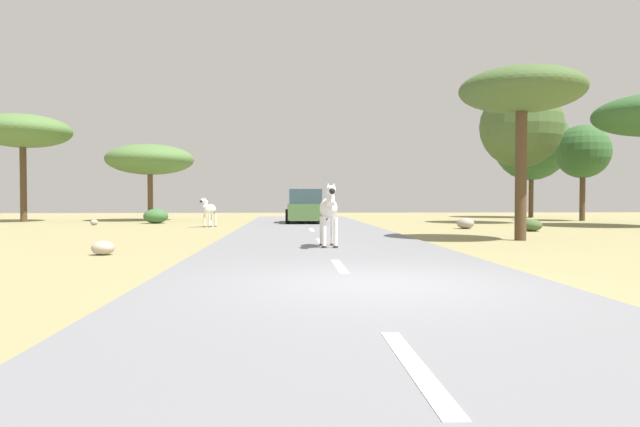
{
  "coord_description": "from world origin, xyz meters",
  "views": [
    {
      "loc": [
        -1.32,
        -7.91,
        1.25
      ],
      "look_at": [
        -0.11,
        13.59,
        0.71
      ],
      "focal_mm": 31.13,
      "sensor_mm": 36.0,
      "label": 1
    }
  ],
  "objects_px": {
    "tree_6": "(23,132)",
    "rock_1": "(103,248)",
    "tree_7": "(522,92)",
    "rock_0": "(465,223)",
    "car_0": "(305,207)",
    "bush_0": "(156,216)",
    "tree_3": "(532,143)",
    "rock_2": "(94,222)",
    "tree_5": "(521,127)",
    "tree_4": "(583,152)",
    "bush_1": "(532,225)",
    "zebra_0": "(329,209)",
    "zebra_2": "(209,209)",
    "tree_2": "(150,160)"
  },
  "relations": [
    {
      "from": "car_0",
      "to": "tree_7",
      "type": "relative_size",
      "value": 0.83
    },
    {
      "from": "rock_2",
      "to": "rock_1",
      "type": "bearing_deg",
      "value": -70.38
    },
    {
      "from": "zebra_2",
      "to": "tree_4",
      "type": "bearing_deg",
      "value": -144.13
    },
    {
      "from": "bush_0",
      "to": "rock_2",
      "type": "relative_size",
      "value": 3.48
    },
    {
      "from": "bush_0",
      "to": "bush_1",
      "type": "height_order",
      "value": "bush_0"
    },
    {
      "from": "tree_2",
      "to": "tree_7",
      "type": "distance_m",
      "value": 22.91
    },
    {
      "from": "tree_7",
      "to": "tree_6",
      "type": "bearing_deg",
      "value": 144.96
    },
    {
      "from": "tree_6",
      "to": "tree_4",
      "type": "bearing_deg",
      "value": -0.52
    },
    {
      "from": "bush_0",
      "to": "bush_1",
      "type": "distance_m",
      "value": 18.52
    },
    {
      "from": "bush_0",
      "to": "rock_1",
      "type": "distance_m",
      "value": 17.09
    },
    {
      "from": "tree_4",
      "to": "rock_2",
      "type": "distance_m",
      "value": 27.41
    },
    {
      "from": "bush_0",
      "to": "rock_0",
      "type": "distance_m",
      "value": 15.84
    },
    {
      "from": "zebra_2",
      "to": "tree_3",
      "type": "bearing_deg",
      "value": -129.79
    },
    {
      "from": "car_0",
      "to": "tree_3",
      "type": "distance_m",
      "value": 18.86
    },
    {
      "from": "tree_2",
      "to": "rock_2",
      "type": "relative_size",
      "value": 14.01
    },
    {
      "from": "car_0",
      "to": "bush_0",
      "type": "relative_size",
      "value": 3.42
    },
    {
      "from": "bush_0",
      "to": "bush_1",
      "type": "bearing_deg",
      "value": -26.46
    },
    {
      "from": "tree_4",
      "to": "rock_2",
      "type": "relative_size",
      "value": 15.44
    },
    {
      "from": "tree_3",
      "to": "rock_1",
      "type": "distance_m",
      "value": 33.13
    },
    {
      "from": "bush_1",
      "to": "rock_1",
      "type": "height_order",
      "value": "bush_1"
    },
    {
      "from": "tree_7",
      "to": "bush_0",
      "type": "distance_m",
      "value": 19.62
    },
    {
      "from": "tree_6",
      "to": "tree_7",
      "type": "distance_m",
      "value": 26.86
    },
    {
      "from": "tree_3",
      "to": "rock_2",
      "type": "distance_m",
      "value": 28.73
    },
    {
      "from": "car_0",
      "to": "rock_2",
      "type": "bearing_deg",
      "value": -174.46
    },
    {
      "from": "tree_7",
      "to": "rock_0",
      "type": "xyz_separation_m",
      "value": [
        0.5,
        6.84,
        -4.3
      ]
    },
    {
      "from": "tree_3",
      "to": "tree_5",
      "type": "xyz_separation_m",
      "value": [
        -4.64,
        -9.09,
        -0.1
      ]
    },
    {
      "from": "zebra_2",
      "to": "rock_1",
      "type": "distance_m",
      "value": 12.8
    },
    {
      "from": "tree_6",
      "to": "rock_1",
      "type": "height_order",
      "value": "tree_6"
    },
    {
      "from": "tree_2",
      "to": "tree_4",
      "type": "height_order",
      "value": "tree_4"
    },
    {
      "from": "zebra_0",
      "to": "tree_6",
      "type": "distance_m",
      "value": 24.38
    },
    {
      "from": "tree_4",
      "to": "tree_6",
      "type": "bearing_deg",
      "value": 179.48
    },
    {
      "from": "bush_1",
      "to": "bush_0",
      "type": "bearing_deg",
      "value": 153.54
    },
    {
      "from": "tree_2",
      "to": "rock_1",
      "type": "bearing_deg",
      "value": -78.97
    },
    {
      "from": "tree_3",
      "to": "tree_4",
      "type": "xyz_separation_m",
      "value": [
        0.38,
        -6.07,
        -1.12
      ]
    },
    {
      "from": "tree_6",
      "to": "rock_2",
      "type": "bearing_deg",
      "value": -38.3
    },
    {
      "from": "tree_2",
      "to": "tree_7",
      "type": "xyz_separation_m",
      "value": [
        15.35,
        -16.98,
        0.91
      ]
    },
    {
      "from": "tree_4",
      "to": "tree_5",
      "type": "xyz_separation_m",
      "value": [
        -5.02,
        -3.02,
        1.02
      ]
    },
    {
      "from": "tree_4",
      "to": "bush_1",
      "type": "bearing_deg",
      "value": -126.56
    },
    {
      "from": "car_0",
      "to": "zebra_0",
      "type": "bearing_deg",
      "value": -89.79
    },
    {
      "from": "tree_5",
      "to": "bush_1",
      "type": "relative_size",
      "value": 9.0
    },
    {
      "from": "tree_2",
      "to": "zebra_0",
      "type": "bearing_deg",
      "value": -64.69
    },
    {
      "from": "zebra_2",
      "to": "tree_4",
      "type": "relative_size",
      "value": 0.24
    },
    {
      "from": "zebra_0",
      "to": "bush_0",
      "type": "bearing_deg",
      "value": -63.7
    },
    {
      "from": "rock_2",
      "to": "zebra_2",
      "type": "bearing_deg",
      "value": -21.17
    },
    {
      "from": "zebra_2",
      "to": "rock_2",
      "type": "height_order",
      "value": "zebra_2"
    },
    {
      "from": "zebra_0",
      "to": "tree_5",
      "type": "height_order",
      "value": "tree_5"
    },
    {
      "from": "bush_0",
      "to": "zebra_2",
      "type": "bearing_deg",
      "value": -50.44
    },
    {
      "from": "tree_2",
      "to": "tree_6",
      "type": "relative_size",
      "value": 0.85
    },
    {
      "from": "zebra_0",
      "to": "tree_3",
      "type": "bearing_deg",
      "value": -124.58
    },
    {
      "from": "bush_1",
      "to": "rock_0",
      "type": "distance_m",
      "value": 2.89
    }
  ]
}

